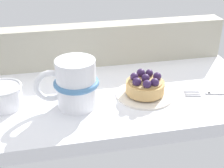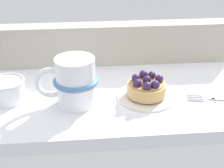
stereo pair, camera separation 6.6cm
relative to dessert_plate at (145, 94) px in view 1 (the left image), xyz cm
name	(u,v)px [view 1 (the left image)]	position (x,y,z in cm)	size (l,w,h in cm)	color
ground_plane	(117,94)	(-5.38, 4.32, -1.90)	(66.05, 35.96, 3.02)	white
window_rail_back	(104,44)	(-5.38, 19.65, 4.97)	(64.72, 5.30, 10.73)	#B2AD99
dessert_plate	(145,94)	(0.00, 0.00, 0.00)	(12.75, 12.75, 0.84)	silver
raspberry_tart	(145,85)	(0.01, 0.02, 2.24)	(8.45, 8.45, 4.39)	tan
coffee_mug	(75,84)	(-15.43, -1.10, 4.83)	(13.25, 9.36, 10.39)	white
dessert_fork	(223,93)	(17.42, -3.09, -0.09)	(17.72, 5.39, 0.60)	#B7B7BC
sugar_bowl	(4,96)	(-29.96, 1.66, 2.15)	(7.95, 7.95, 4.80)	white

